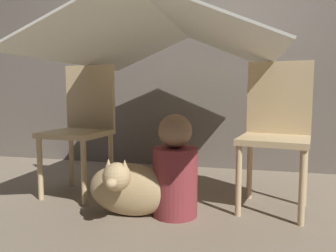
{
  "coord_description": "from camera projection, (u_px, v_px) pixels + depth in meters",
  "views": [
    {
      "loc": [
        0.5,
        -1.96,
        0.74
      ],
      "look_at": [
        0.0,
        0.12,
        0.52
      ],
      "focal_mm": 35.0,
      "sensor_mm": 36.0,
      "label": 1
    }
  ],
  "objects": [
    {
      "name": "ground_plane",
      "position": [
        163.0,
        208.0,
        2.09
      ],
      "size": [
        8.8,
        8.8,
        0.0
      ],
      "primitive_type": "plane",
      "color": "gray"
    },
    {
      "name": "person_front",
      "position": [
        175.0,
        171.0,
        1.95
      ],
      "size": [
        0.27,
        0.27,
        0.61
      ],
      "color": "maroon",
      "rests_on": "ground_plane"
    },
    {
      "name": "dog",
      "position": [
        128.0,
        188.0,
        1.93
      ],
      "size": [
        0.51,
        0.39,
        0.38
      ],
      "color": "tan",
      "rests_on": "ground_plane"
    },
    {
      "name": "wall_back",
      "position": [
        195.0,
        38.0,
        3.13
      ],
      "size": [
        7.0,
        0.05,
        2.5
      ],
      "color": "#6B6056",
      "rests_on": "ground_plane"
    },
    {
      "name": "chair_right",
      "position": [
        276.0,
        128.0,
        2.07
      ],
      "size": [
        0.48,
        0.48,
        0.94
      ],
      "rotation": [
        0.0,
        0.0,
        -0.19
      ],
      "color": "#D1B27F",
      "rests_on": "ground_plane"
    },
    {
      "name": "chair_left",
      "position": [
        82.0,
        123.0,
        2.39
      ],
      "size": [
        0.45,
        0.45,
        0.94
      ],
      "rotation": [
        0.0,
        0.0,
        -0.11
      ],
      "color": "#D1B27F",
      "rests_on": "ground_plane"
    },
    {
      "name": "sheet_canopy",
      "position": [
        168.0,
        39.0,
        2.1
      ],
      "size": [
        1.35,
        1.58,
        0.29
      ],
      "color": "silver"
    }
  ]
}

